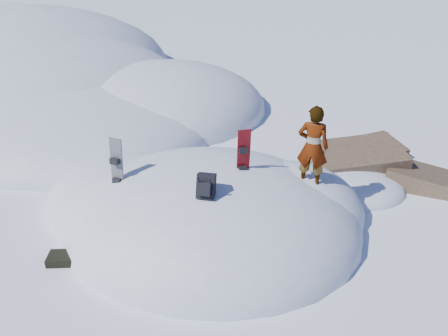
% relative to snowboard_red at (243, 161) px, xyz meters
% --- Properties ---
extents(ground, '(120.00, 120.00, 0.00)m').
position_rel_snowboard_red_xyz_m(ground, '(-0.70, -0.20, -1.64)').
color(ground, white).
rests_on(ground, ground).
extents(snow_mound, '(8.00, 6.00, 3.00)m').
position_rel_snowboard_red_xyz_m(snow_mound, '(-0.87, 0.03, -1.64)').
color(snow_mound, silver).
rests_on(snow_mound, ground).
extents(snow_ridge, '(21.50, 18.50, 6.40)m').
position_rel_snowboard_red_xyz_m(snow_ridge, '(-11.13, 9.64, -1.64)').
color(snow_ridge, silver).
rests_on(snow_ridge, ground).
extents(rock_outcrop, '(4.68, 4.41, 1.68)m').
position_rel_snowboard_red_xyz_m(rock_outcrop, '(3.02, 2.80, -1.63)').
color(rock_outcrop, brown).
rests_on(rock_outcrop, ground).
extents(snowboard_red, '(0.33, 0.28, 1.58)m').
position_rel_snowboard_red_xyz_m(snowboard_red, '(0.00, 0.00, 0.00)').
color(snowboard_red, red).
rests_on(snowboard_red, snow_mound).
extents(snowboard_dark, '(0.34, 0.26, 1.65)m').
position_rel_snowboard_red_xyz_m(snowboard_dark, '(-2.76, -0.58, -0.26)').
color(snowboard_dark, black).
rests_on(snowboard_dark, snow_mound).
extents(backpack, '(0.36, 0.46, 0.60)m').
position_rel_snowboard_red_xyz_m(backpack, '(-0.57, -1.22, -0.02)').
color(backpack, black).
rests_on(backpack, snow_mound).
extents(gear_pile, '(0.83, 0.64, 0.22)m').
position_rel_snowboard_red_xyz_m(gear_pile, '(-3.41, -2.09, -1.54)').
color(gear_pile, black).
rests_on(gear_pile, ground).
extents(person, '(0.74, 0.54, 1.87)m').
position_rel_snowboard_red_xyz_m(person, '(1.49, 0.27, 0.36)').
color(person, slate).
rests_on(person, snow_mound).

